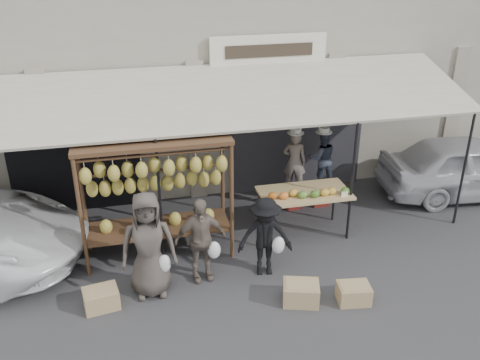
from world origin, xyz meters
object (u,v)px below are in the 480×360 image
at_px(crate_near_a, 301,293).
at_px(crate_far, 101,299).
at_px(customer_mid, 200,240).
at_px(crate_near_b, 354,293).
at_px(produce_table, 305,194).
at_px(customer_right, 265,237).
at_px(vendor_right, 322,158).
at_px(customer_left, 148,245).
at_px(banana_rack, 155,176).
at_px(vendor_left, 294,161).
at_px(sedan, 471,166).

distance_m(crate_near_a, crate_far, 3.12).
distance_m(customer_mid, crate_near_b, 2.60).
xyz_separation_m(crate_near_b, crate_far, (-3.88, 0.75, 0.01)).
distance_m(produce_table, customer_right, 1.49).
relative_size(vendor_right, customer_left, 0.68).
distance_m(customer_left, customer_right, 1.93).
bearing_deg(customer_right, crate_near_b, -33.49).
distance_m(banana_rack, vendor_right, 3.74).
height_order(vendor_left, vendor_right, vendor_left).
bearing_deg(vendor_right, crate_near_a, 70.08).
xyz_separation_m(customer_right, sedan, (5.16, 1.89, -0.04)).
xyz_separation_m(customer_left, crate_near_a, (2.27, -0.78, -0.73)).
distance_m(customer_mid, crate_far, 1.79).
bearing_deg(produce_table, sedan, 11.72).
bearing_deg(crate_near_b, customer_mid, 152.59).
xyz_separation_m(customer_left, crate_near_b, (3.09, -0.96, -0.74)).
relative_size(crate_near_a, crate_near_b, 1.11).
xyz_separation_m(vendor_left, crate_far, (-3.92, -2.47, -0.90)).
bearing_deg(sedan, banana_rack, 103.81).
bearing_deg(customer_right, crate_near_a, -59.56).
relative_size(crate_near_b, crate_far, 0.95).
height_order(produce_table, crate_near_b, produce_table).
height_order(produce_table, customer_left, customer_left).
xyz_separation_m(banana_rack, produce_table, (2.75, 0.09, -0.69)).
distance_m(vendor_left, customer_mid, 3.09).
distance_m(customer_right, crate_near_b, 1.68).
xyz_separation_m(banana_rack, crate_near_b, (2.85, -2.02, -1.42)).
height_order(customer_left, customer_mid, customer_left).
relative_size(customer_left, crate_far, 3.41).
relative_size(customer_right, crate_far, 2.71).
bearing_deg(banana_rack, vendor_left, 22.67).
bearing_deg(customer_left, crate_near_a, -17.78).
xyz_separation_m(vendor_right, customer_mid, (-2.89, -2.08, -0.31)).
bearing_deg(banana_rack, customer_left, -102.57).
bearing_deg(sedan, crate_far, 111.65).
height_order(customer_mid, sedan, customer_mid).
height_order(customer_left, sedan, customer_left).
xyz_separation_m(produce_table, crate_far, (-3.78, -1.36, -0.72)).
xyz_separation_m(customer_mid, customer_right, (1.08, -0.09, -0.04)).
bearing_deg(customer_mid, vendor_left, 35.23).
height_order(produce_table, customer_mid, customer_mid).
distance_m(crate_near_b, sedan, 5.00).
xyz_separation_m(produce_table, customer_left, (-2.98, -1.15, 0.02)).
height_order(vendor_right, sedan, vendor_right).
distance_m(produce_table, crate_near_a, 2.18).
distance_m(vendor_right, customer_left, 4.38).
xyz_separation_m(vendor_left, customer_mid, (-2.28, -2.06, -0.31)).
relative_size(customer_right, sedan, 0.36).
relative_size(customer_left, customer_mid, 1.20).
distance_m(customer_mid, customer_right, 1.08).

